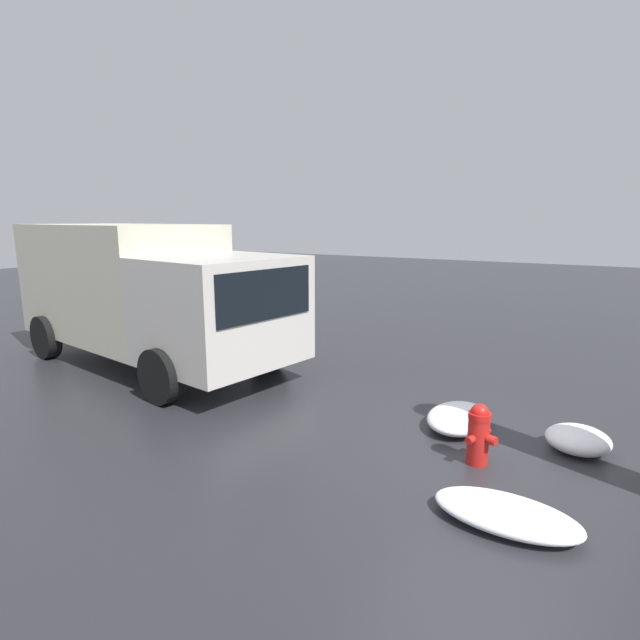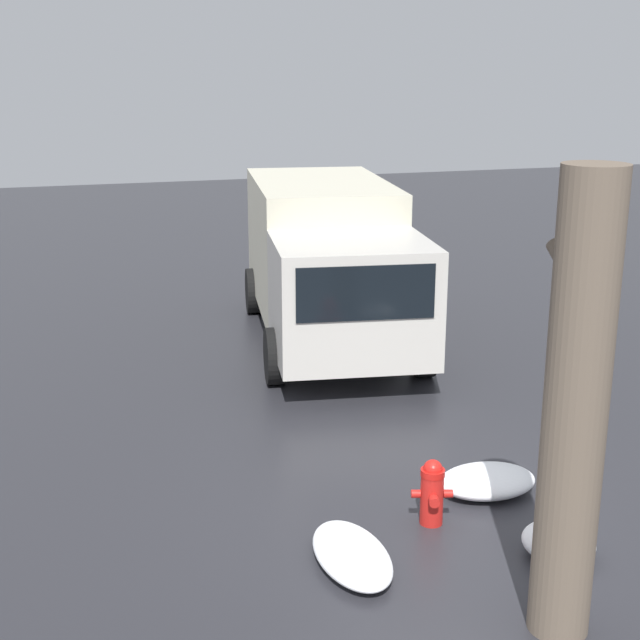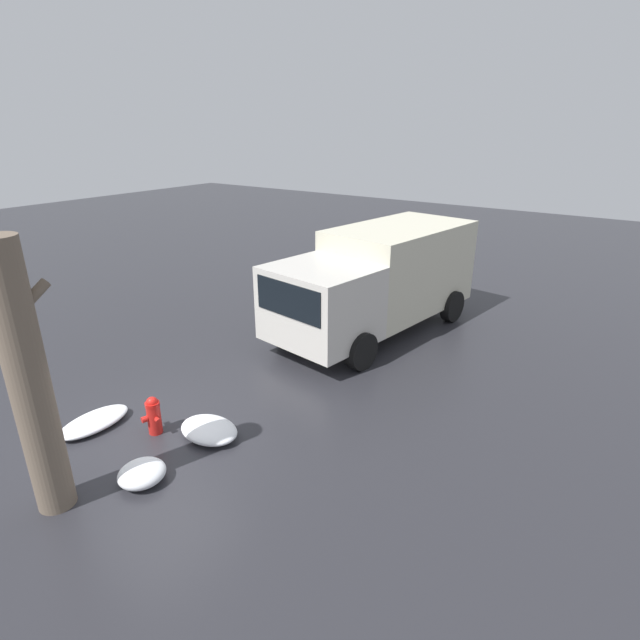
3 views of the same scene
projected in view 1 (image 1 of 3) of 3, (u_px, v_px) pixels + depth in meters
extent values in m
plane|color=#28282D|center=(476.00, 463.00, 5.97)|extent=(60.00, 60.00, 0.00)
cylinder|color=red|center=(478.00, 441.00, 5.92)|extent=(0.25, 0.25, 0.57)
cylinder|color=red|center=(480.00, 416.00, 5.85)|extent=(0.26, 0.26, 0.07)
sphere|color=red|center=(480.00, 413.00, 5.85)|extent=(0.21, 0.21, 0.21)
cylinder|color=red|center=(492.00, 440.00, 5.78)|extent=(0.13, 0.14, 0.11)
cylinder|color=red|center=(486.00, 432.00, 6.02)|extent=(0.11, 0.12, 0.09)
cylinder|color=red|center=(470.00, 440.00, 5.79)|extent=(0.11, 0.12, 0.09)
cube|color=beige|center=(222.00, 310.00, 8.49)|extent=(2.45, 2.67, 1.81)
cube|color=black|center=(266.00, 295.00, 7.76)|extent=(0.32, 1.99, 0.79)
cube|color=beige|center=(122.00, 281.00, 10.44)|extent=(4.59, 2.98, 2.32)
cylinder|color=black|center=(269.00, 347.00, 9.64)|extent=(0.93, 0.41, 0.90)
cylinder|color=black|center=(161.00, 376.00, 7.84)|extent=(0.93, 0.41, 0.90)
cylinder|color=black|center=(148.00, 320.00, 12.24)|extent=(0.93, 0.41, 0.90)
cylinder|color=black|center=(46.00, 337.00, 10.43)|extent=(0.93, 0.41, 0.90)
ellipsoid|color=white|center=(459.00, 418.00, 6.96)|extent=(0.84, 1.17, 0.29)
ellipsoid|color=white|center=(506.00, 514.00, 4.75)|extent=(1.37, 0.71, 0.22)
ellipsoid|color=white|center=(578.00, 439.00, 6.24)|extent=(0.76, 0.73, 0.32)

